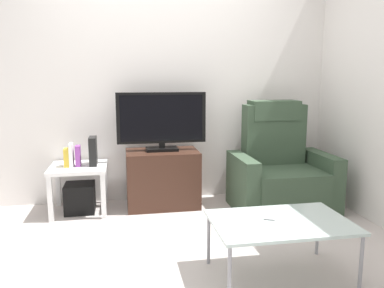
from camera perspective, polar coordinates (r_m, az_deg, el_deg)
The scene contains 13 objects.
ground_plane at distance 3.35m, azimuth -2.68°, elevation -13.50°, with size 6.40×6.40×0.00m, color #BCB2AD.
wall_back at distance 4.20m, azimuth -4.96°, elevation 9.46°, with size 6.40×0.06×2.60m, color silver.
tv_stand at distance 4.04m, azimuth -4.37°, elevation -5.03°, with size 0.73×0.47×0.58m.
television at distance 3.94m, azimuth -4.52°, elevation 3.51°, with size 0.90×0.20×0.59m.
recliner_armchair at distance 4.06m, azimuth 12.75°, elevation -3.96°, with size 0.98×0.78×1.08m.
side_table at distance 3.98m, azimuth -16.25°, elevation -4.11°, with size 0.54×0.54×0.47m.
subwoofer_box at distance 4.04m, azimuth -16.08°, elevation -7.57°, with size 0.29×0.29×0.29m, color black.
book_leftmost at distance 3.93m, azimuth -17.84°, elevation -1.89°, with size 0.05×0.11×0.18m, color gold.
book_middle at distance 3.92m, azimuth -17.25°, elevation -1.54°, with size 0.03×0.13×0.23m, color white.
book_rightmost at distance 3.92m, azimuth -16.33°, elevation -1.69°, with size 0.04×0.11×0.20m, color purple.
game_console at distance 3.93m, azimuth -14.28°, elevation -1.00°, with size 0.07×0.20×0.28m, color black.
coffee_table at distance 2.67m, azimuth 12.82°, elevation -11.37°, with size 0.90×0.60×0.40m.
cell_phone at distance 2.71m, azimuth 11.48°, elevation -10.30°, with size 0.07×0.15×0.01m, color #B7B7BC.
Camera 1 is at (-0.41, -3.05, 1.33)m, focal length 36.43 mm.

